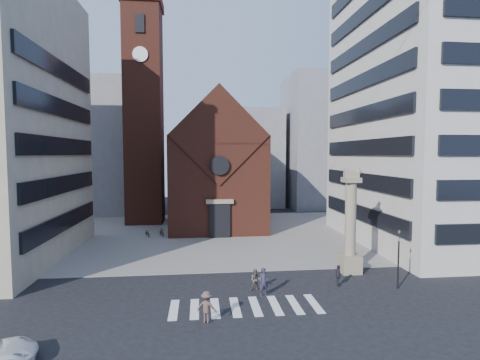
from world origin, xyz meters
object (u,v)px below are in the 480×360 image
(pedestrian_0, at_px, (264,282))
(scooter_0, at_px, (148,233))
(lion_column, at_px, (350,231))
(pedestrian_1, at_px, (256,280))
(pedestrian_2, at_px, (338,276))
(traffic_light, at_px, (398,258))

(pedestrian_0, bearing_deg, scooter_0, 104.30)
(lion_column, bearing_deg, scooter_0, 140.39)
(pedestrian_1, height_order, pedestrian_2, pedestrian_2)
(traffic_light, bearing_deg, pedestrian_0, -178.14)
(lion_column, xyz_separation_m, pedestrian_0, (-7.97, -4.32, -2.47))
(pedestrian_2, bearing_deg, lion_column, -24.93)
(pedestrian_2, bearing_deg, traffic_light, -92.70)
(scooter_0, bearing_deg, pedestrian_1, -84.00)
(traffic_light, relative_size, pedestrian_2, 2.69)
(pedestrian_2, height_order, scooter_0, pedestrian_2)
(pedestrian_2, xyz_separation_m, scooter_0, (-16.35, 18.36, -0.32))
(pedestrian_0, relative_size, pedestrian_1, 1.25)
(scooter_0, bearing_deg, pedestrian_2, -70.88)
(pedestrian_0, bearing_deg, pedestrian_1, 97.55)
(pedestrian_1, distance_m, pedestrian_2, 6.23)
(traffic_light, distance_m, pedestrian_2, 4.50)
(pedestrian_0, xyz_separation_m, pedestrian_1, (-0.41, 1.04, -0.20))
(lion_column, height_order, traffic_light, lion_column)
(traffic_light, height_order, pedestrian_0, traffic_light)
(lion_column, height_order, pedestrian_1, lion_column)
(traffic_light, xyz_separation_m, scooter_0, (-20.48, 19.31, -1.81))
(scooter_0, bearing_deg, traffic_light, -65.86)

